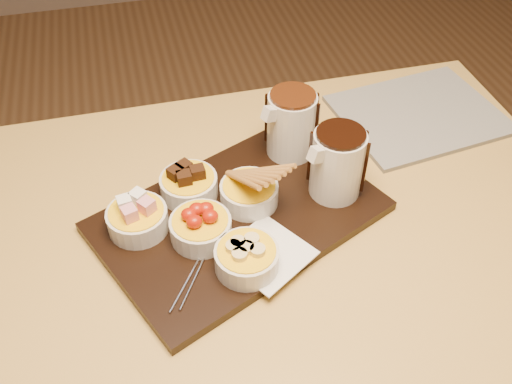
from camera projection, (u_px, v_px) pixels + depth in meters
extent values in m
cube|color=tan|center=(254.00, 236.00, 0.98)|extent=(1.20, 0.80, 0.04)
cylinder|color=tan|center=(5.00, 277.00, 1.38)|extent=(0.06, 0.06, 0.71)
cylinder|color=tan|center=(414.00, 200.00, 1.57)|extent=(0.06, 0.06, 0.71)
cube|color=black|center=(239.00, 216.00, 0.97)|extent=(0.54, 0.46, 0.02)
cube|color=white|center=(267.00, 254.00, 0.90)|extent=(0.17, 0.17, 0.00)
cylinder|color=beige|center=(138.00, 220.00, 0.93)|extent=(0.10, 0.10, 0.04)
cylinder|color=beige|center=(189.00, 186.00, 0.99)|extent=(0.10, 0.10, 0.04)
cylinder|color=beige|center=(201.00, 229.00, 0.92)|extent=(0.10, 0.10, 0.04)
cylinder|color=beige|center=(249.00, 194.00, 0.97)|extent=(0.10, 0.10, 0.04)
cylinder|color=beige|center=(247.00, 259.00, 0.87)|extent=(0.10, 0.10, 0.04)
cylinder|color=silver|center=(337.00, 164.00, 0.96)|extent=(0.12, 0.12, 0.12)
cylinder|color=silver|center=(291.00, 125.00, 1.04)|extent=(0.12, 0.12, 0.12)
cube|color=beige|center=(419.00, 114.00, 1.19)|extent=(0.35, 0.30, 0.01)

